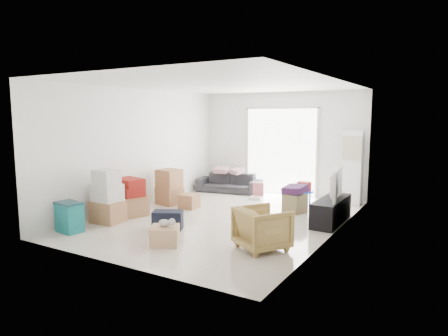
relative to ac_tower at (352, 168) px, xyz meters
name	(u,v)px	position (x,y,z in m)	size (l,w,h in m)	color
room_shell	(224,153)	(-1.95, -2.65, 0.48)	(4.98, 6.48, 3.18)	silver
sliding_door	(281,148)	(-1.95, 0.33, 0.37)	(2.10, 0.04, 2.33)	white
ac_tower	(352,168)	(0.00, 0.00, 0.00)	(0.45, 0.30, 1.75)	white
tv_console	(331,211)	(0.05, -1.90, -0.64)	(0.43, 1.44, 0.48)	black
television	(332,195)	(0.05, -1.90, -0.33)	(1.03, 0.59, 0.14)	black
sofa	(229,180)	(-3.26, -0.15, -0.53)	(1.75, 0.51, 0.68)	#2B2C31
pillow_left	(221,165)	(-3.51, -0.16, -0.13)	(0.38, 0.30, 0.12)	#B8868C
pillow_right	(237,166)	(-3.02, -0.11, -0.13)	(0.37, 0.30, 0.13)	#B8868C
armchair	(262,226)	(-0.45, -4.01, -0.50)	(0.72, 0.67, 0.74)	tan
storage_bins	(69,217)	(-3.85, -4.92, -0.60)	(0.51, 0.39, 0.55)	#11676B
box_stack_a	(107,199)	(-3.75, -4.10, -0.41)	(0.60, 0.51, 1.05)	#B58151
box_stack_b	(130,198)	(-3.75, -3.49, -0.51)	(0.75, 0.74, 0.79)	#B58151
box_stack_c	(169,187)	(-3.72, -2.19, -0.47)	(0.64, 0.57, 0.83)	#B58151
loose_box	(189,201)	(-3.08, -2.29, -0.72)	(0.38, 0.38, 0.32)	#B58151
duffel_bag	(168,220)	(-2.43, -3.89, -0.70)	(0.54, 0.32, 0.35)	black
ottoman	(295,203)	(-0.86, -1.45, -0.67)	(0.41, 0.41, 0.41)	olive
blanket	(295,191)	(-0.86, -1.45, -0.40)	(0.45, 0.45, 0.14)	#3C1B44
kids_table	(304,189)	(-0.89, -0.82, -0.47)	(0.44, 0.44, 0.58)	#093AAC
toy_walker	(257,195)	(-2.18, -0.61, -0.76)	(0.34, 0.31, 0.41)	silver
wood_crate	(165,235)	(-1.92, -4.60, -0.73)	(0.45, 0.45, 0.30)	tan
plush_bunny	(166,223)	(-1.89, -4.59, -0.51)	(0.29, 0.16, 0.15)	#B2ADA8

